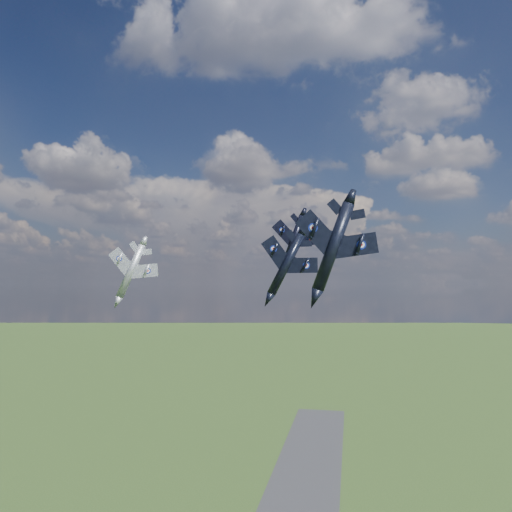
% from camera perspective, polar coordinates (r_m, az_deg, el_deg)
% --- Properties ---
extents(jet_lead_navy, '(13.90, 17.11, 7.79)m').
position_cam_1_polar(jet_lead_navy, '(82.93, 3.48, -0.94)').
color(jet_lead_navy, black).
extents(jet_right_navy, '(11.37, 14.45, 5.95)m').
position_cam_1_polar(jet_right_navy, '(53.70, 8.83, 1.07)').
color(jet_right_navy, black).
extents(jet_high_navy, '(10.77, 13.69, 5.63)m').
position_cam_1_polar(jet_high_navy, '(88.32, 4.31, 1.77)').
color(jet_high_navy, black).
extents(jet_left_silver, '(11.53, 14.04, 5.86)m').
position_cam_1_polar(jet_left_silver, '(81.74, -14.10, -1.66)').
color(jet_left_silver, '#93959C').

